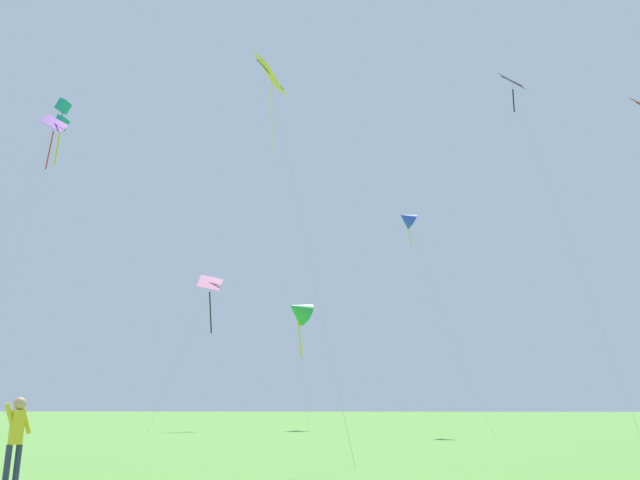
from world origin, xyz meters
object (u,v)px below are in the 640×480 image
object	(u,v)px
kite_teal_box	(62,117)
kite_green_small	(298,310)
kite_purple_streamer	(50,139)
kite_pink_low	(210,295)
kite_blue_delta	(406,219)
kite_yellow_diamond	(272,93)
person_in_red_shirt	(16,434)
kite_black_large	(515,92)

from	to	relation	value
kite_teal_box	kite_green_small	bearing A→B (deg)	46.45
kite_teal_box	kite_purple_streamer	size ratio (longest dim) A/B	1.12
kite_green_small	kite_pink_low	world-z (taller)	kite_pink_low
kite_purple_streamer	kite_blue_delta	xyz separation A→B (m)	(21.13, 10.85, -1.77)
kite_yellow_diamond	person_in_red_shirt	world-z (taller)	kite_yellow_diamond
kite_pink_low	kite_black_large	distance (m)	28.18
kite_pink_low	kite_teal_box	bearing A→B (deg)	-116.13
kite_green_small	person_in_red_shirt	bearing A→B (deg)	-93.93
kite_teal_box	kite_yellow_diamond	size ratio (longest dim) A/B	1.31
kite_blue_delta	person_in_red_shirt	world-z (taller)	kite_blue_delta
kite_pink_low	kite_purple_streamer	xyz separation A→B (m)	(-5.79, -16.49, 6.20)
kite_green_small	kite_purple_streamer	xyz separation A→B (m)	(-12.83, -17.28, 7.34)
kite_green_small	kite_blue_delta	world-z (taller)	kite_blue_delta
kite_pink_low	kite_blue_delta	xyz separation A→B (m)	(15.35, -5.64, 4.43)
kite_blue_delta	kite_purple_streamer	bearing A→B (deg)	-152.82
kite_purple_streamer	kite_blue_delta	size ratio (longest dim) A/B	1.18
kite_green_small	kite_black_large	distance (m)	23.53
kite_purple_streamer	kite_yellow_diamond	distance (m)	17.08
kite_pink_low	kite_blue_delta	size ratio (longest dim) A/B	0.78
kite_yellow_diamond	person_in_red_shirt	size ratio (longest dim) A/B	8.53
kite_pink_low	kite_yellow_diamond	world-z (taller)	kite_yellow_diamond
kite_yellow_diamond	kite_blue_delta	bearing A→B (deg)	70.68
kite_yellow_diamond	person_in_red_shirt	distance (m)	16.30
kite_pink_low	kite_yellow_diamond	xyz separation A→B (m)	(8.26, -25.86, 3.60)
kite_pink_low	kite_green_small	bearing A→B (deg)	6.45
kite_teal_box	person_in_red_shirt	size ratio (longest dim) A/B	11.20
kite_green_small	kite_black_large	bearing A→B (deg)	-22.45
kite_green_small	kite_black_large	xyz separation A→B (m)	(16.63, -6.87, 15.17)
kite_pink_low	kite_black_large	size ratio (longest dim) A/B	0.46
kite_pink_low	kite_black_large	xyz separation A→B (m)	(23.67, -6.08, 14.02)
kite_purple_streamer	kite_yellow_diamond	size ratio (longest dim) A/B	1.17
kite_pink_low	kite_teal_box	size ratio (longest dim) A/B	0.59
kite_green_small	kite_blue_delta	xyz separation A→B (m)	(8.30, -6.43, 5.57)
kite_blue_delta	kite_yellow_diamond	distance (m)	21.45
kite_black_large	person_in_red_shirt	distance (m)	41.93
kite_blue_delta	person_in_red_shirt	distance (m)	34.40
kite_blue_delta	kite_black_large	size ratio (longest dim) A/B	0.59
kite_green_small	kite_purple_streamer	distance (m)	22.74
kite_pink_low	kite_yellow_diamond	bearing A→B (deg)	-72.29
kite_pink_low	kite_black_large	world-z (taller)	kite_black_large
kite_green_small	kite_pink_low	size ratio (longest dim) A/B	0.86
kite_teal_box	kite_yellow_diamond	bearing A→B (deg)	-39.16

